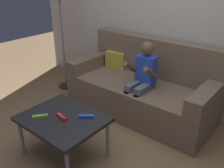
% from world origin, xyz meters
% --- Properties ---
extents(ground_plane, '(9.45, 9.45, 0.00)m').
position_xyz_m(ground_plane, '(0.00, 0.00, 0.00)').
color(ground_plane, olive).
extents(wall_back, '(4.73, 0.05, 2.50)m').
position_xyz_m(wall_back, '(0.00, 1.51, 1.25)').
color(wall_back, beige).
rests_on(wall_back, ground).
extents(couch, '(1.84, 0.80, 0.91)m').
position_xyz_m(couch, '(-0.19, 1.13, 0.31)').
color(couch, '#75604C').
rests_on(couch, ground).
extents(person_seated_on_couch, '(0.32, 0.39, 0.96)m').
position_xyz_m(person_seated_on_couch, '(-0.08, 0.94, 0.55)').
color(person_seated_on_couch, slate).
rests_on(person_seated_on_couch, ground).
extents(coffee_table, '(0.77, 0.62, 0.44)m').
position_xyz_m(coffee_table, '(-0.28, -0.10, 0.40)').
color(coffee_table, '#232326').
rests_on(coffee_table, ground).
extents(game_remote_blue_near_edge, '(0.13, 0.12, 0.03)m').
position_xyz_m(game_remote_blue_near_edge, '(-0.11, 0.05, 0.45)').
color(game_remote_blue_near_edge, blue).
rests_on(game_remote_blue_near_edge, coffee_table).
extents(game_remote_red_center, '(0.14, 0.05, 0.03)m').
position_xyz_m(game_remote_red_center, '(-0.28, -0.11, 0.45)').
color(game_remote_red_center, red).
rests_on(game_remote_red_center, coffee_table).
extents(game_remote_lime_far_corner, '(0.11, 0.13, 0.03)m').
position_xyz_m(game_remote_lime_far_corner, '(-0.44, -0.23, 0.45)').
color(game_remote_lime_far_corner, '#72C638').
rests_on(game_remote_lime_far_corner, coffee_table).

